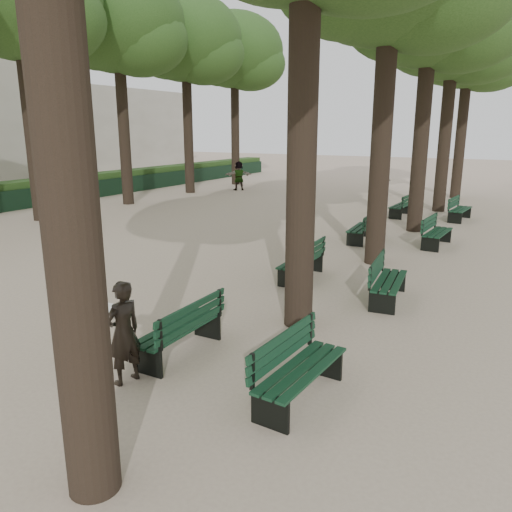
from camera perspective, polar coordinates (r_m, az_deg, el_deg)
The scene contains 20 objects.
ground at distance 7.93m, azimuth -14.82°, elevation -12.69°, with size 120.00×120.00×0.00m, color #C8B097.
tree_central_4 at distance 23.63m, azimuth 21.82°, elevation 23.44°, with size 6.00×6.00×9.95m.
tree_central_5 at distance 28.52m, azimuth 23.28°, elevation 21.58°, with size 6.00×6.00×9.95m.
tree_far_3 at distance 25.21m, azimuth -15.60°, elevation 24.42°, with size 6.00×6.00×10.45m.
tree_far_4 at distance 28.99m, azimuth -8.10°, elevation 23.39°, with size 6.00×6.00×10.45m.
tree_far_5 at distance 33.10m, azimuth -2.48°, elevation 22.36°, with size 6.00×6.00×10.45m.
bench_left_0 at distance 8.20m, azimuth -8.72°, elevation -9.33°, with size 0.58×1.80×0.92m.
bench_left_1 at distance 12.10m, azimuth 5.18°, elevation -1.37°, with size 0.62×1.82×0.92m.
bench_left_2 at distance 16.43m, azimuth 11.90°, elevation 2.58°, with size 0.69×1.83×0.92m.
bench_left_3 at distance 21.55m, azimuth 16.21°, elevation 5.08°, with size 0.65×1.82×0.92m.
bench_right_0 at distance 6.89m, azimuth 5.12°, elevation -14.07°, with size 0.69×1.83×0.92m.
bench_right_1 at distance 10.87m, azimuth 14.89°, elevation -3.65°, with size 0.76×1.85×0.92m.
bench_right_2 at distance 16.36m, azimuth 19.96°, elevation 1.97°, with size 0.69×1.83×0.92m.
bench_right_3 at distance 21.37m, azimuth 22.26°, elevation 4.50°, with size 0.74×1.85×0.92m.
man_with_map at distance 7.33m, azimuth -14.92°, elevation -8.45°, with size 0.64×0.66×1.52m.
pedestrian_e at distance 29.68m, azimuth -1.98°, elevation 9.16°, with size 1.57×0.34×1.69m, color #262628.
pedestrian_a at distance 28.36m, azimuth 14.53°, elevation 8.60°, with size 0.88×0.36×1.81m, color #262628.
fence at distance 25.83m, azimuth -22.37°, elevation 6.43°, with size 0.08×42.00×0.90m, color black.
hedge at distance 26.36m, azimuth -23.37°, elevation 6.80°, with size 1.20×42.00×1.20m, color #234518.
building_far at distance 51.69m, azimuth -18.93°, elevation 13.59°, with size 12.00×16.00×7.00m, color #B7B2A3.
Camera 1 is at (5.03, -5.00, 3.55)m, focal length 35.00 mm.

